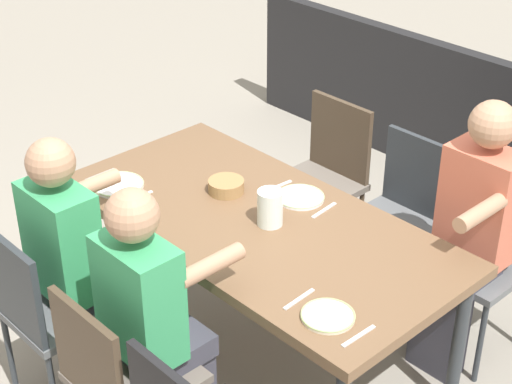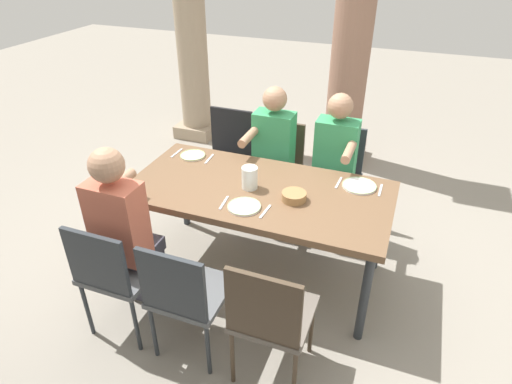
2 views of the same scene
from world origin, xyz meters
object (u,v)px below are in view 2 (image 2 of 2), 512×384
stone_column_near (191,30)px  plate_2 (359,186)px  chair_west_north (227,154)px  plate_1 (244,206)px  stone_column_centre (352,44)px  chair_mid_north (278,164)px  chair_east_north (336,172)px  diner_man_white (126,231)px  dining_table (259,196)px  diner_guest_third (271,156)px  chair_mid_south (185,292)px  bread_basket (294,196)px  chair_east_south (270,315)px  diner_woman_green (333,166)px  water_pitcher (250,179)px  plate_0 (193,155)px  chair_west_south (114,270)px

stone_column_near → plate_2: size_ratio=11.11×
chair_west_north → plate_1: (0.65, -1.15, 0.26)m
stone_column_centre → chair_mid_north: bearing=-104.1°
chair_east_north → diner_man_white: bearing=-123.6°
dining_table → diner_guest_third: diner_guest_third is taller
chair_mid_north → chair_mid_south: bearing=-90.0°
chair_east_north → bread_basket: bearing=-97.1°
diner_man_white → bread_basket: (0.93, 0.64, 0.09)m
chair_east_south → diner_woman_green: (0.00, 1.58, 0.16)m
plate_1 → chair_mid_north: bearing=96.9°
chair_mid_north → stone_column_centre: stone_column_centre is taller
chair_mid_north → diner_woman_green: bearing=-19.0°
chair_west_north → chair_east_north: chair_west_north is taller
chair_west_north → bread_basket: chair_west_north is taller
chair_west_north → chair_east_north: bearing=-0.3°
water_pitcher → chair_east_south: bearing=-62.1°
plate_0 → plate_1: same height
water_pitcher → chair_west_south: bearing=-123.9°
water_pitcher → diner_man_white: bearing=-130.6°
chair_east_north → diner_woman_green: bearing=-89.1°
stone_column_centre → chair_east_north: bearing=-81.9°
chair_west_north → plate_1: bearing=-60.8°
diner_woman_green → diner_man_white: (-1.05, -1.39, 0.02)m
chair_mid_north → stone_column_centre: 1.63m
chair_west_north → chair_mid_north: bearing=-0.6°
dining_table → chair_west_north: (-0.65, 0.89, -0.18)m
dining_table → plate_2: bearing=22.8°
chair_mid_north → stone_column_near: (-1.56, 1.37, 0.83)m
chair_west_south → stone_column_near: stone_column_near is taller
stone_column_centre → bread_basket: bearing=-88.0°
chair_mid_south → diner_man_white: size_ratio=0.67×
chair_east_north → stone_column_near: (-2.10, 1.37, 0.80)m
chair_east_south → plate_1: 0.78m
diner_guest_third → diner_woman_green: bearing=0.5°
chair_east_north → plate_2: chair_east_north is taller
chair_mid_north → diner_man_white: bearing=-107.9°
chair_west_north → stone_column_near: bearing=127.6°
diner_guest_third → stone_column_centre: bearing=77.5°
diner_woman_green → stone_column_near: bearing=143.5°
water_pitcher → stone_column_centre: bearing=83.3°
chair_mid_south → water_pitcher: 0.94m
plate_0 → water_pitcher: 0.69m
chair_mid_north → plate_1: bearing=-83.1°
stone_column_centre → plate_0: bearing=-114.3°
chair_west_north → chair_west_south: (-0.00, -1.77, 0.00)m
dining_table → chair_west_south: chair_west_south is taller
chair_east_north → diner_woman_green: diner_woman_green is taller
diner_man_white → plate_0: diner_man_white is taller
chair_west_south → chair_mid_south: size_ratio=1.01×
diner_woman_green → diner_man_white: diner_man_white is taller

